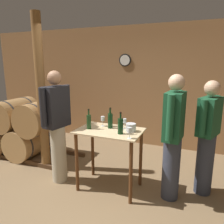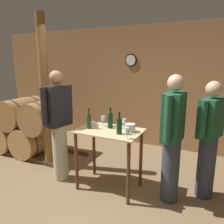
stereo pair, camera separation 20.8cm
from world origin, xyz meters
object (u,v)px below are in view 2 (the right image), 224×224
at_px(wine_bottle_left, 110,119).
at_px(ice_bucket, 130,128).
at_px(wine_bottle_right, 119,126).
at_px(wine_glass_near_center, 124,122).
at_px(wine_bottle_far_left, 89,121).
at_px(person_host, 59,124).
at_px(wine_glass_near_left, 103,119).
at_px(wine_bottle_center, 110,120).
at_px(person_visitor_bearded, 209,138).
at_px(wine_glass_near_right, 127,131).
at_px(person_visitor_with_scarf, 172,137).
at_px(wooden_post, 45,94).

relative_size(wine_bottle_left, ice_bucket, 1.93).
distance_m(wine_bottle_right, wine_glass_near_center, 0.25).
bearing_deg(wine_glass_near_center, wine_bottle_far_left, -156.97).
bearing_deg(person_host, wine_glass_near_left, 21.43).
height_order(wine_bottle_center, person_visitor_bearded, person_visitor_bearded).
distance_m(wine_glass_near_center, wine_glass_near_right, 0.43).
height_order(wine_glass_near_center, wine_glass_near_right, wine_glass_near_center).
bearing_deg(wine_glass_near_right, wine_bottle_center, 140.93).
height_order(wine_bottle_left, person_visitor_with_scarf, person_visitor_with_scarf).
bearing_deg(wine_glass_near_left, person_visitor_with_scarf, -2.96).
distance_m(wooden_post, person_visitor_bearded, 2.74).
bearing_deg(wine_bottle_center, ice_bucket, -6.46).
bearing_deg(wine_bottle_right, wine_glass_near_left, 146.88).
bearing_deg(person_host, wooden_post, 150.07).
bearing_deg(person_visitor_with_scarf, wooden_post, 177.56).
height_order(wine_glass_near_right, person_host, person_host).
distance_m(wine_bottle_center, person_visitor_bearded, 1.40).
height_order(ice_bucket, person_visitor_bearded, person_visitor_bearded).
bearing_deg(person_host, wine_glass_near_center, 14.19).
bearing_deg(person_visitor_with_scarf, person_host, -173.25).
distance_m(wine_glass_near_right, person_visitor_bearded, 1.16).
height_order(wine_bottle_center, person_host, person_host).
height_order(wine_bottle_center, wine_glass_near_left, wine_bottle_center).
height_order(wine_bottle_left, wine_bottle_center, wine_bottle_center).
bearing_deg(wine_bottle_center, person_host, -165.70).
height_order(wine_bottle_left, wine_bottle_right, wine_bottle_right).
height_order(wine_glass_near_left, ice_bucket, wine_glass_near_left).
distance_m(person_host, person_visitor_bearded, 2.23).
bearing_deg(wine_glass_near_left, wine_bottle_far_left, -121.80).
relative_size(wine_glass_near_left, person_visitor_with_scarf, 0.09).
xyz_separation_m(wooden_post, ice_bucket, (1.67, -0.13, -0.36)).
bearing_deg(wine_bottle_right, wooden_post, 169.49).
height_order(wooden_post, person_visitor_bearded, wooden_post).
height_order(wine_bottle_far_left, wine_bottle_center, wine_bottle_center).
relative_size(wine_glass_near_center, person_visitor_bearded, 0.09).
xyz_separation_m(wine_glass_near_right, person_host, (-1.22, 0.12, -0.09)).
xyz_separation_m(wooden_post, wine_bottle_right, (1.57, -0.29, -0.30)).
bearing_deg(wine_bottle_center, person_visitor_with_scarf, -0.13).
bearing_deg(wine_glass_near_right, person_visitor_bearded, 34.09).
height_order(wine_bottle_left, person_visitor_bearded, person_visitor_bearded).
height_order(wooden_post, wine_bottle_center, wooden_post).
height_order(wine_glass_near_left, wine_glass_near_right, wine_glass_near_left).
bearing_deg(wine_bottle_right, person_visitor_bearded, 24.45).
bearing_deg(person_visitor_with_scarf, wine_glass_near_center, 175.82).
relative_size(wine_glass_near_left, person_host, 0.09).
xyz_separation_m(wine_bottle_center, wine_bottle_right, (0.23, -0.20, -0.00)).
relative_size(wine_bottle_far_left, wine_glass_near_center, 1.97).
bearing_deg(wooden_post, person_visitor_bearded, 4.64).
bearing_deg(person_visitor_with_scarf, ice_bucket, -176.53).
xyz_separation_m(wine_bottle_far_left, wine_glass_near_right, (0.68, -0.17, -0.01)).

